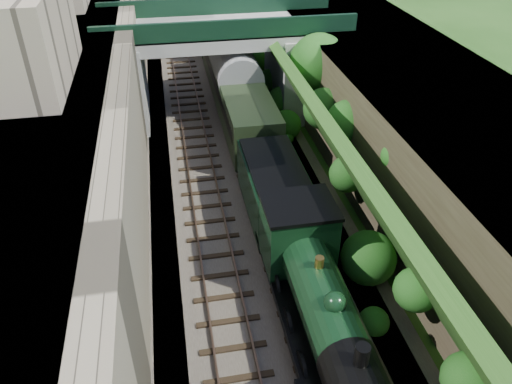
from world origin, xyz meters
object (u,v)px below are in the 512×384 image
Objects in this scene: road_bridge at (230,56)px; locomotive at (318,298)px; tender at (274,193)px; tree at (319,65)px.

road_bridge is 1.56× the size of locomotive.
road_bridge is 13.23m from tender.
tree reaches higher than locomotive.
tree is 1.10× the size of tender.
locomotive is 1.70× the size of tender.
road_bridge is 2.67× the size of tender.
tender is at bearing 90.00° from locomotive.
locomotive reaches higher than tender.
locomotive is (0.26, -20.36, -2.18)m from road_bridge.
tender is at bearing -88.87° from road_bridge.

